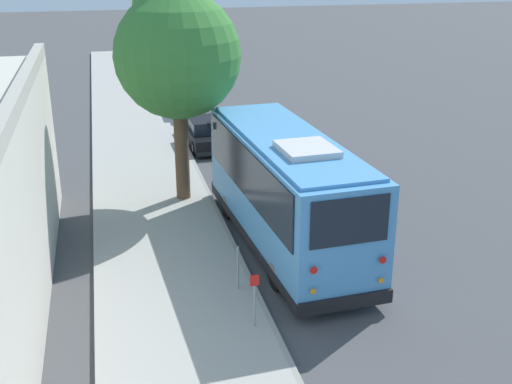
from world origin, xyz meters
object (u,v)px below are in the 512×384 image
at_px(shuttle_bus, 286,185).
at_px(sign_post_far, 238,268).
at_px(parked_sedan_black, 206,133).
at_px(parked_sedan_white, 191,105).
at_px(parked_sedan_maroon, 177,82).
at_px(parked_sedan_navy, 166,65).
at_px(sign_post_near, 255,300).
at_px(street_tree, 177,46).

distance_m(shuttle_bus, sign_post_far, 3.45).
xyz_separation_m(parked_sedan_black, parked_sedan_white, (5.66, -0.11, -0.00)).
distance_m(parked_sedan_maroon, sign_post_far, 25.70).
bearing_deg(parked_sedan_navy, sign_post_near, 172.79).
bearing_deg(sign_post_far, sign_post_near, -180.00).
xyz_separation_m(shuttle_bus, parked_sedan_white, (16.63, 0.52, -1.36)).
xyz_separation_m(parked_sedan_black, sign_post_far, (-13.50, 1.39, 0.17)).
relative_size(shuttle_bus, parked_sedan_black, 2.11).
xyz_separation_m(shuttle_bus, street_tree, (4.48, 2.54, 3.52)).
xyz_separation_m(parked_sedan_white, sign_post_far, (-19.16, 1.50, 0.17)).
distance_m(parked_sedan_white, sign_post_near, 21.06).
relative_size(parked_sedan_maroon, sign_post_far, 3.52).
relative_size(parked_sedan_maroon, parked_sedan_navy, 0.97).
height_order(shuttle_bus, parked_sedan_black, shuttle_bus).
distance_m(parked_sedan_maroon, sign_post_near, 27.54).
height_order(parked_sedan_navy, sign_post_near, sign_post_near).
bearing_deg(parked_sedan_black, parked_sedan_navy, -1.75).
bearing_deg(parked_sedan_white, parked_sedan_maroon, -0.92).
bearing_deg(shuttle_bus, parked_sedan_navy, -2.50).
bearing_deg(parked_sedan_white, street_tree, 170.46).
relative_size(parked_sedan_white, sign_post_near, 3.19).
xyz_separation_m(shuttle_bus, sign_post_near, (-4.38, 2.02, -1.10)).
height_order(parked_sedan_navy, sign_post_far, sign_post_far).
bearing_deg(parked_sedan_white, shuttle_bus, -178.29).
bearing_deg(parked_sedan_maroon, parked_sedan_white, 178.29).
xyz_separation_m(street_tree, sign_post_far, (-7.02, -0.52, -4.72)).
height_order(shuttle_bus, parked_sedan_maroon, shuttle_bus).
height_order(parked_sedan_maroon, sign_post_near, sign_post_near).
bearing_deg(parked_sedan_black, parked_sedan_white, -2.40).
bearing_deg(sign_post_far, street_tree, 4.26).
relative_size(parked_sedan_white, street_tree, 0.56).
bearing_deg(parked_sedan_navy, parked_sedan_maroon, 175.84).
bearing_deg(parked_sedan_black, parked_sedan_maroon, -2.24).
distance_m(parked_sedan_navy, street_tree, 25.58).
height_order(parked_sedan_white, street_tree, street_tree).
distance_m(parked_sedan_maroon, street_tree, 19.37).
bearing_deg(sign_post_near, street_tree, 3.37).
bearing_deg(parked_sedan_black, sign_post_far, 172.87).
distance_m(shuttle_bus, street_tree, 6.24).
xyz_separation_m(parked_sedan_navy, street_tree, (-25.02, 2.07, 4.89)).
bearing_deg(parked_sedan_navy, sign_post_far, 172.64).
height_order(shuttle_bus, parked_sedan_white, shuttle_bus).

